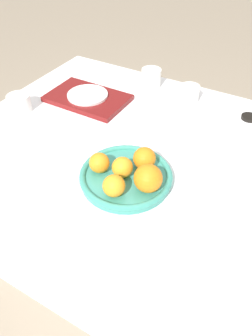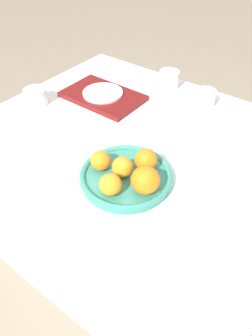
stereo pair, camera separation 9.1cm
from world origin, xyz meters
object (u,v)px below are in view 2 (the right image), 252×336
object	(u,v)px
orange_2	(146,160)
fruit_platter	(126,176)
orange_0	(122,167)
side_plate	(103,93)
water_glass	(246,183)
cup_1	(36,97)
orange_1	(145,180)
cup_2	(169,80)
serving_tray	(103,96)
cup_0	(205,98)
orange_3	(101,161)
orange_4	(111,185)

from	to	relation	value
orange_2	fruit_platter	bearing A→B (deg)	-116.54
orange_0	side_plate	size ratio (longest dim) A/B	0.38
fruit_platter	orange_2	size ratio (longest dim) A/B	4.05
fruit_platter	water_glass	size ratio (longest dim) A/B	2.33
fruit_platter	orange_0	size ratio (longest dim) A/B	4.46
orange_0	cup_1	xyz separation A→B (m)	(-0.55, 0.14, -0.02)
orange_1	cup_2	size ratio (longest dim) A/B	0.97
side_plate	orange_1	bearing A→B (deg)	-37.62
serving_tray	side_plate	xyz separation A→B (m)	(0.00, 0.00, 0.02)
orange_1	side_plate	xyz separation A→B (m)	(-0.45, 0.35, -0.04)
fruit_platter	cup_0	distance (m)	0.53
orange_2	side_plate	xyz separation A→B (m)	(-0.40, 0.27, -0.03)
water_glass	cup_1	size ratio (longest dim) A/B	1.35
orange_0	orange_2	xyz separation A→B (m)	(0.04, 0.06, 0.00)
fruit_platter	orange_2	xyz separation A→B (m)	(0.03, 0.06, 0.04)
orange_1	orange_2	size ratio (longest dim) A/B	1.18
water_glass	cup_1	world-z (taller)	water_glass
water_glass	serving_tray	distance (m)	0.71
cup_0	orange_0	bearing A→B (deg)	-89.57
fruit_platter	water_glass	xyz separation A→B (m)	(0.31, 0.14, 0.04)
serving_tray	cup_2	xyz separation A→B (m)	(0.17, 0.24, 0.03)
orange_1	orange_3	bearing A→B (deg)	-178.80
orange_1	cup_2	xyz separation A→B (m)	(-0.29, 0.59, -0.02)
serving_tray	side_plate	world-z (taller)	side_plate
orange_3	water_glass	xyz separation A→B (m)	(0.39, 0.17, 0.01)
orange_3	cup_1	bearing A→B (deg)	161.55
orange_2	side_plate	world-z (taller)	orange_2
orange_3	cup_0	distance (m)	0.56
orange_0	side_plate	world-z (taller)	orange_0
fruit_platter	cup_0	xyz separation A→B (m)	(-0.01, 0.53, 0.02)
fruit_platter	orange_3	xyz separation A→B (m)	(-0.08, -0.02, 0.04)
cup_0	cup_1	world-z (taller)	cup_0
fruit_platter	water_glass	distance (m)	0.34
cup_1	cup_2	size ratio (longest dim) A/B	1.06
orange_0	orange_3	bearing A→B (deg)	-166.73
cup_1	cup_2	world-z (taller)	cup_2
cup_1	serving_tray	bearing A→B (deg)	46.33
cup_1	orange_1	bearing A→B (deg)	-13.73
cup_2	fruit_platter	bearing A→B (deg)	-70.25
cup_2	orange_2	bearing A→B (deg)	-65.37
serving_tray	side_plate	bearing A→B (deg)	0.00
fruit_platter	side_plate	world-z (taller)	fruit_platter
orange_3	orange_4	xyz separation A→B (m)	(0.09, -0.06, 0.00)
water_glass	cup_0	bearing A→B (deg)	129.27
orange_4	orange_2	bearing A→B (deg)	82.17
orange_1	orange_4	distance (m)	0.10
water_glass	orange_3	bearing A→B (deg)	-156.82
orange_2	cup_1	distance (m)	0.59
side_plate	cup_1	world-z (taller)	cup_1
water_glass	orange_2	bearing A→B (deg)	-163.19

